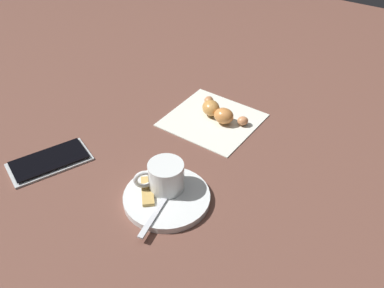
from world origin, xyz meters
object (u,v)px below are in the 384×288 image
(cell_phone, at_px, (49,161))
(saucer, at_px, (167,198))
(espresso_cup, at_px, (165,176))
(napkin, at_px, (212,120))
(teaspoon, at_px, (166,196))
(sugar_packet, at_px, (148,191))
(croissant, at_px, (219,112))

(cell_phone, bearing_deg, saucer, 97.60)
(espresso_cup, bearing_deg, napkin, -171.58)
(teaspoon, bearing_deg, espresso_cup, -144.14)
(napkin, bearing_deg, sugar_packet, 3.19)
(espresso_cup, relative_size, sugar_packet, 1.09)
(napkin, distance_m, croissant, 0.02)
(napkin, height_order, croissant, croissant)
(saucer, relative_size, croissant, 1.19)
(saucer, relative_size, espresso_cup, 2.03)
(sugar_packet, relative_size, cell_phone, 0.41)
(teaspoon, distance_m, napkin, 0.24)
(sugar_packet, height_order, croissant, croissant)
(saucer, relative_size, napkin, 0.82)
(saucer, xyz_separation_m, napkin, (-0.23, -0.04, -0.00))
(espresso_cup, bearing_deg, cell_phone, -78.25)
(cell_phone, bearing_deg, napkin, 144.58)
(saucer, bearing_deg, croissant, -171.56)
(espresso_cup, height_order, teaspoon, espresso_cup)
(teaspoon, bearing_deg, sugar_packet, -77.48)
(croissant, bearing_deg, saucer, 8.44)
(croissant, bearing_deg, sugar_packet, 1.30)
(napkin, relative_size, croissant, 1.44)
(cell_phone, bearing_deg, teaspoon, 96.79)
(espresso_cup, bearing_deg, saucer, 38.04)
(teaspoon, xyz_separation_m, croissant, (-0.25, -0.04, 0.00))
(espresso_cup, xyz_separation_m, sugar_packet, (0.02, -0.02, -0.02))
(napkin, height_order, cell_phone, cell_phone)
(espresso_cup, height_order, cell_phone, espresso_cup)
(croissant, bearing_deg, napkin, -36.40)
(saucer, height_order, sugar_packet, sugar_packet)
(teaspoon, height_order, croissant, croissant)
(napkin, xyz_separation_m, cell_phone, (0.26, -0.19, 0.00))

